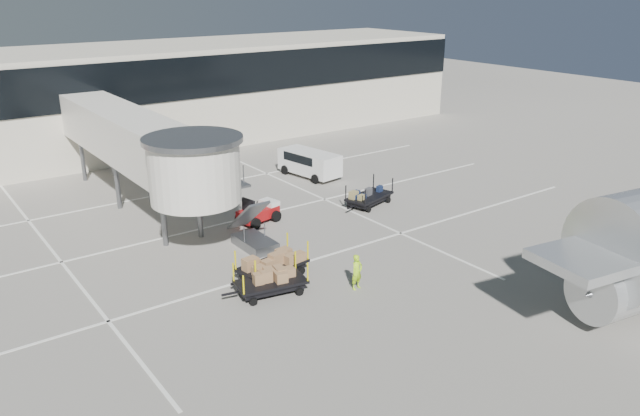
% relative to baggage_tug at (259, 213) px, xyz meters
% --- Properties ---
extents(ground, '(140.00, 140.00, 0.00)m').
position_rel_baggage_tug_xyz_m(ground, '(-0.65, -8.02, -0.57)').
color(ground, '#A29B90').
rests_on(ground, ground).
extents(lane_markings, '(40.00, 30.00, 0.02)m').
position_rel_baggage_tug_xyz_m(lane_markings, '(-1.31, 1.32, -0.56)').
color(lane_markings, white).
rests_on(lane_markings, ground).
extents(terminal, '(64.00, 12.11, 15.20)m').
position_rel_baggage_tug_xyz_m(terminal, '(-1.00, 21.92, 3.53)').
color(terminal, beige).
rests_on(terminal, ground).
extents(jet_bridge, '(5.70, 20.40, 6.03)m').
position_rel_baggage_tug_xyz_m(jet_bridge, '(-4.62, 4.25, 3.71)').
color(jet_bridge, silver).
rests_on(jet_bridge, ground).
extents(baggage_tug, '(2.59, 1.94, 1.58)m').
position_rel_baggage_tug_xyz_m(baggage_tug, '(0.00, 0.00, 0.00)').
color(baggage_tug, maroon).
rests_on(baggage_tug, ground).
extents(suitcase_cart, '(3.93, 2.35, 1.51)m').
position_rel_baggage_tug_xyz_m(suitcase_cart, '(7.02, -1.45, -0.04)').
color(suitcase_cart, black).
rests_on(suitcase_cart, ground).
extents(box_cart_near, '(4.07, 2.04, 1.56)m').
position_rel_baggage_tug_xyz_m(box_cart_near, '(-3.07, -6.44, 0.06)').
color(box_cart_near, black).
rests_on(box_cart_near, ground).
extents(box_cart_far, '(3.84, 2.07, 1.47)m').
position_rel_baggage_tug_xyz_m(box_cart_far, '(-4.13, -7.82, 0.01)').
color(box_cart_far, black).
rests_on(box_cart_far, ground).
extents(ground_worker, '(0.64, 0.47, 1.63)m').
position_rel_baggage_tug_xyz_m(ground_worker, '(-0.70, -9.66, 0.24)').
color(ground_worker, '#A1DE17').
rests_on(ground_worker, ground).
extents(minivan, '(2.62, 4.91, 1.77)m').
position_rel_baggage_tug_xyz_m(minivan, '(7.48, 5.81, 0.49)').
color(minivan, white).
rests_on(minivan, ground).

